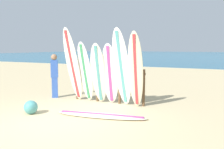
{
  "coord_description": "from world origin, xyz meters",
  "views": [
    {
      "loc": [
        3.87,
        -4.52,
        1.91
      ],
      "look_at": [
        0.21,
        3.12,
        0.94
      ],
      "focal_mm": 38.65,
      "sensor_mm": 36.0,
      "label": 1
    }
  ],
  "objects_px": {
    "surfboard_leaning_far_left": "(73,65)",
    "surfboard_leaning_left": "(85,72)",
    "surfboard_leaning_center": "(110,74)",
    "beachgoer_standing": "(55,74)",
    "surfboard_leaning_center_left": "(99,74)",
    "surfboard_leaning_center_right": "(122,68)",
    "surfboard_leaning_right": "(136,71)",
    "surfboard_lying_on_sand": "(101,115)",
    "surfboard_rack": "(108,81)",
    "beach_ball": "(31,107)"
  },
  "relations": [
    {
      "from": "surfboard_leaning_far_left",
      "to": "surfboard_leaning_left",
      "type": "distance_m",
      "value": 0.51
    },
    {
      "from": "surfboard_leaning_center",
      "to": "beachgoer_standing",
      "type": "height_order",
      "value": "surfboard_leaning_center"
    },
    {
      "from": "surfboard_leaning_center_left",
      "to": "surfboard_leaning_center_right",
      "type": "xyz_separation_m",
      "value": [
        0.83,
        0.01,
        0.23
      ]
    },
    {
      "from": "surfboard_leaning_far_left",
      "to": "surfboard_leaning_right",
      "type": "height_order",
      "value": "surfboard_leaning_far_left"
    },
    {
      "from": "surfboard_lying_on_sand",
      "to": "surfboard_leaning_left",
      "type": "bearing_deg",
      "value": 134.71
    },
    {
      "from": "surfboard_rack",
      "to": "surfboard_leaning_far_left",
      "type": "xyz_separation_m",
      "value": [
        -1.18,
        -0.4,
        0.55
      ]
    },
    {
      "from": "surfboard_rack",
      "to": "surfboard_leaning_far_left",
      "type": "distance_m",
      "value": 1.36
    },
    {
      "from": "surfboard_lying_on_sand",
      "to": "beachgoer_standing",
      "type": "bearing_deg",
      "value": 152.18
    },
    {
      "from": "surfboard_leaning_left",
      "to": "surfboard_leaning_right",
      "type": "distance_m",
      "value": 1.92
    },
    {
      "from": "surfboard_leaning_center_left",
      "to": "surfboard_leaning_center",
      "type": "xyz_separation_m",
      "value": [
        0.38,
        0.09,
        -0.0
      ]
    },
    {
      "from": "surfboard_leaning_far_left",
      "to": "surfboard_leaning_left",
      "type": "xyz_separation_m",
      "value": [
        0.43,
        0.13,
        -0.24
      ]
    },
    {
      "from": "surfboard_leaning_center_right",
      "to": "beach_ball",
      "type": "xyz_separation_m",
      "value": [
        -1.99,
        -1.93,
        -1.06
      ]
    },
    {
      "from": "surfboard_leaning_far_left",
      "to": "surfboard_lying_on_sand",
      "type": "xyz_separation_m",
      "value": [
        1.76,
        -1.22,
        -1.25
      ]
    },
    {
      "from": "surfboard_rack",
      "to": "surfboard_leaning_center_right",
      "type": "relative_size",
      "value": 1.06
    },
    {
      "from": "beach_ball",
      "to": "surfboard_rack",
      "type": "bearing_deg",
      "value": 59.39
    },
    {
      "from": "surfboard_leaning_right",
      "to": "beachgoer_standing",
      "type": "height_order",
      "value": "surfboard_leaning_right"
    },
    {
      "from": "surfboard_leaning_left",
      "to": "surfboard_leaning_right",
      "type": "bearing_deg",
      "value": -5.09
    },
    {
      "from": "surfboard_leaning_center_left",
      "to": "beach_ball",
      "type": "xyz_separation_m",
      "value": [
        -1.16,
        -1.92,
        -0.83
      ]
    },
    {
      "from": "beachgoer_standing",
      "to": "surfboard_leaning_center_left",
      "type": "bearing_deg",
      "value": -5.29
    },
    {
      "from": "surfboard_leaning_far_left",
      "to": "beachgoer_standing",
      "type": "relative_size",
      "value": 1.56
    },
    {
      "from": "surfboard_leaning_center",
      "to": "surfboard_leaning_right",
      "type": "bearing_deg",
      "value": -10.69
    },
    {
      "from": "surfboard_leaning_center_left",
      "to": "surfboard_leaning_center",
      "type": "bearing_deg",
      "value": 13.49
    },
    {
      "from": "surfboard_leaning_far_left",
      "to": "beach_ball",
      "type": "bearing_deg",
      "value": -95.08
    },
    {
      "from": "surfboard_leaning_far_left",
      "to": "surfboard_leaning_center_left",
      "type": "distance_m",
      "value": 1.03
    },
    {
      "from": "surfboard_leaning_center_left",
      "to": "surfboard_leaning_center",
      "type": "height_order",
      "value": "surfboard_leaning_center_left"
    },
    {
      "from": "surfboard_leaning_center_right",
      "to": "surfboard_leaning_right",
      "type": "height_order",
      "value": "surfboard_leaning_center_right"
    },
    {
      "from": "beachgoer_standing",
      "to": "beach_ball",
      "type": "relative_size",
      "value": 4.22
    },
    {
      "from": "surfboard_leaning_far_left",
      "to": "surfboard_leaning_center_left",
      "type": "relative_size",
      "value": 1.26
    },
    {
      "from": "surfboard_leaning_center",
      "to": "surfboard_leaning_center_right",
      "type": "bearing_deg",
      "value": -10.56
    },
    {
      "from": "surfboard_rack",
      "to": "surfboard_lying_on_sand",
      "type": "relative_size",
      "value": 1.0
    },
    {
      "from": "surfboard_leaning_center",
      "to": "surfboard_leaning_center_right",
      "type": "distance_m",
      "value": 0.52
    },
    {
      "from": "surfboard_leaning_center_right",
      "to": "surfboard_leaning_right",
      "type": "bearing_deg",
      "value": -10.8
    },
    {
      "from": "surfboard_leaning_far_left",
      "to": "beach_ball",
      "type": "distance_m",
      "value": 2.17
    },
    {
      "from": "surfboard_leaning_left",
      "to": "surfboard_leaning_center",
      "type": "distance_m",
      "value": 0.95
    },
    {
      "from": "surfboard_rack",
      "to": "surfboard_leaning_center_right",
      "type": "xyz_separation_m",
      "value": [
        0.65,
        -0.34,
        0.52
      ]
    },
    {
      "from": "surfboard_lying_on_sand",
      "to": "beach_ball",
      "type": "distance_m",
      "value": 2.04
    },
    {
      "from": "surfboard_leaning_center_right",
      "to": "surfboard_lying_on_sand",
      "type": "xyz_separation_m",
      "value": [
        -0.06,
        -1.28,
        -1.22
      ]
    },
    {
      "from": "surfboard_leaning_center_left",
      "to": "surfboard_leaning_right",
      "type": "relative_size",
      "value": 0.86
    },
    {
      "from": "surfboard_lying_on_sand",
      "to": "beachgoer_standing",
      "type": "distance_m",
      "value": 3.24
    },
    {
      "from": "surfboard_leaning_far_left",
      "to": "beach_ball",
      "type": "height_order",
      "value": "surfboard_leaning_far_left"
    },
    {
      "from": "surfboard_leaning_center",
      "to": "surfboard_lying_on_sand",
      "type": "xyz_separation_m",
      "value": [
        0.39,
        -1.36,
        -0.98
      ]
    },
    {
      "from": "surfboard_leaning_right",
      "to": "surfboard_lying_on_sand",
      "type": "height_order",
      "value": "surfboard_leaning_right"
    },
    {
      "from": "surfboard_leaning_center",
      "to": "surfboard_leaning_far_left",
      "type": "bearing_deg",
      "value": -173.96
    },
    {
      "from": "surfboard_rack",
      "to": "beachgoer_standing",
      "type": "height_order",
      "value": "beachgoer_standing"
    },
    {
      "from": "surfboard_leaning_center_right",
      "to": "surfboard_leaning_center_left",
      "type": "bearing_deg",
      "value": -179.61
    },
    {
      "from": "surfboard_leaning_left",
      "to": "surfboard_leaning_center_right",
      "type": "xyz_separation_m",
      "value": [
        1.4,
        -0.07,
        0.21
      ]
    },
    {
      "from": "surfboard_leaning_far_left",
      "to": "surfboard_leaning_left",
      "type": "relative_size",
      "value": 1.23
    },
    {
      "from": "surfboard_lying_on_sand",
      "to": "surfboard_leaning_center_left",
      "type": "bearing_deg",
      "value": 121.19
    },
    {
      "from": "surfboard_leaning_right",
      "to": "surfboard_leaning_center_right",
      "type": "bearing_deg",
      "value": 169.2
    },
    {
      "from": "surfboard_leaning_left",
      "to": "surfboard_leaning_right",
      "type": "relative_size",
      "value": 0.88
    }
  ]
}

